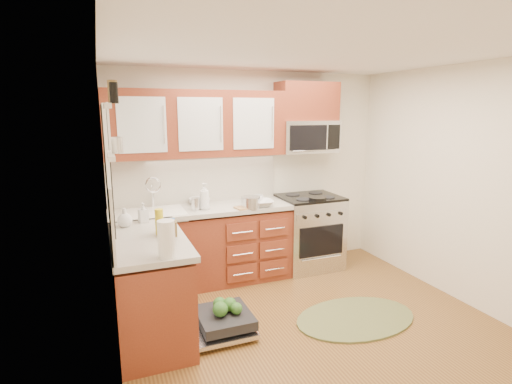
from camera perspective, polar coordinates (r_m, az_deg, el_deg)
name	(u,v)px	position (r m, az deg, el deg)	size (l,w,h in m)	color
floor	(318,330)	(4.00, 8.79, -18.96)	(3.50, 3.50, 0.00)	brown
ceiling	(327,51)	(3.49, 10.12, 19.25)	(3.50, 3.50, 0.00)	white
wall_back	(251,172)	(5.09, -0.69, 2.82)	(3.50, 0.04, 2.50)	white
wall_front	(512,276)	(2.29, 32.73, -10.12)	(3.50, 0.04, 2.50)	white
wall_left	(110,220)	(3.06, -20.15, -3.82)	(0.04, 3.50, 2.50)	white
wall_right	(470,187)	(4.67, 28.20, 0.65)	(0.04, 3.50, 2.50)	white
base_cabinet_back	(203,248)	(4.81, -7.56, -7.97)	(2.05, 0.60, 0.85)	maroon
base_cabinet_left	(150,290)	(3.85, -14.92, -13.41)	(0.60, 1.25, 0.85)	maroon
countertop_back	(202,210)	(4.66, -7.69, -2.49)	(2.07, 0.64, 0.05)	beige
countertop_left	(148,240)	(3.68, -15.15, -6.65)	(0.64, 1.27, 0.05)	beige
backsplash_back	(196,179)	(4.88, -8.62, 1.83)	(2.05, 0.02, 0.57)	beige
backsplash_left	(110,209)	(3.58, -20.11, -2.30)	(0.02, 1.25, 0.57)	beige
upper_cabinets	(197,124)	(4.66, -8.42, 9.61)	(2.05, 0.35, 0.75)	maroon
cabinet_over_mw	(307,101)	(5.16, 7.26, 12.71)	(0.76, 0.35, 0.47)	maroon
range	(309,232)	(5.26, 7.55, -5.65)	(0.76, 0.64, 0.95)	silver
microwave	(307,137)	(5.15, 7.27, 7.87)	(0.76, 0.38, 0.40)	silver
sink	(157,223)	(4.58, -14.00, -4.30)	(0.62, 0.50, 0.26)	white
dishwasher	(220,323)	(3.89, -5.15, -18.09)	(0.70, 0.60, 0.20)	silver
window	(107,169)	(3.49, -20.48, 3.03)	(0.03, 1.05, 1.05)	white
window_blind	(107,129)	(3.46, -20.45, 8.47)	(0.02, 0.96, 0.40)	white
shelf_upper	(107,106)	(2.61, -20.49, 11.43)	(0.04, 0.40, 0.03)	white
shelf_lower	(111,156)	(2.62, -20.03, 4.88)	(0.04, 0.40, 0.03)	white
rug	(356,318)	(4.26, 14.04, -17.05)	(1.25, 0.81, 0.02)	#616A3C
skillet	(318,199)	(4.91, 8.79, -0.96)	(0.21, 0.21, 0.04)	black
stock_pot	(251,202)	(4.58, -0.78, -1.46)	(0.22, 0.22, 0.13)	silver
cutting_board	(246,207)	(4.58, -1.39, -2.21)	(0.25, 0.16, 0.02)	#9E7748
canister	(196,204)	(4.50, -8.62, -1.74)	(0.09, 0.09, 0.15)	silver
paper_towel_roll	(167,239)	(3.12, -12.67, -6.56)	(0.13, 0.13, 0.29)	white
mustard_bottle	(159,222)	(3.71, -13.65, -4.14)	(0.07, 0.07, 0.23)	yellow
red_bottle	(165,243)	(3.15, -12.88, -7.08)	(0.06, 0.06, 0.22)	red
wooden_box	(170,229)	(3.65, -12.24, -5.16)	(0.13, 0.09, 0.13)	brown
blue_carton	(170,227)	(3.66, -12.25, -4.93)	(0.10, 0.06, 0.15)	#2356A4
bowl_a	(261,203)	(4.67, 0.70, -1.61)	(0.29, 0.29, 0.07)	#999999
bowl_b	(200,201)	(4.80, -8.07, -1.31)	(0.25, 0.25, 0.08)	#999999
cup	(258,199)	(4.82, 0.34, -1.00)	(0.13, 0.13, 0.10)	#999999
soap_bottle_a	(204,196)	(4.52, -7.39, -0.63)	(0.12, 0.12, 0.30)	#999999
soap_bottle_b	(143,213)	(4.15, -15.81, -2.85)	(0.09, 0.09, 0.20)	#999999
soap_bottle_c	(125,217)	(4.04, -18.25, -3.47)	(0.14, 0.14, 0.18)	#999999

